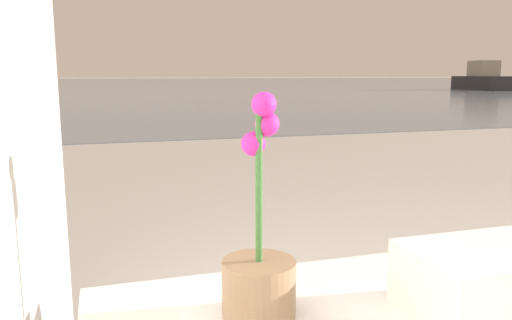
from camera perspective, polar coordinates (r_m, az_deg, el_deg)
potted_orchid at (r=0.90m, az=0.36°, el=-12.37°), size 0.13×0.13×0.40m
towel_stack at (r=1.02m, az=25.22°, el=-12.34°), size 0.30×0.20×0.12m
harbor_water at (r=61.91m, az=-16.42°, el=8.53°), size 180.00×110.00×0.01m
harbor_boat_2 at (r=32.82m, az=24.48°, el=8.37°), size 2.38×4.75×1.70m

